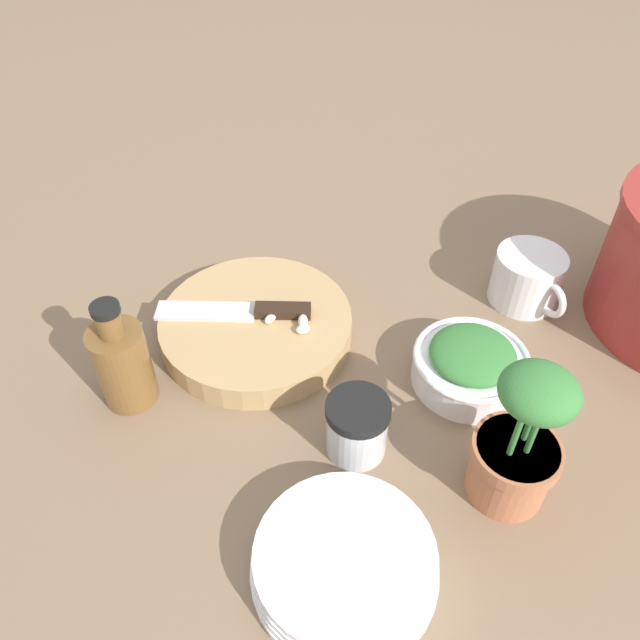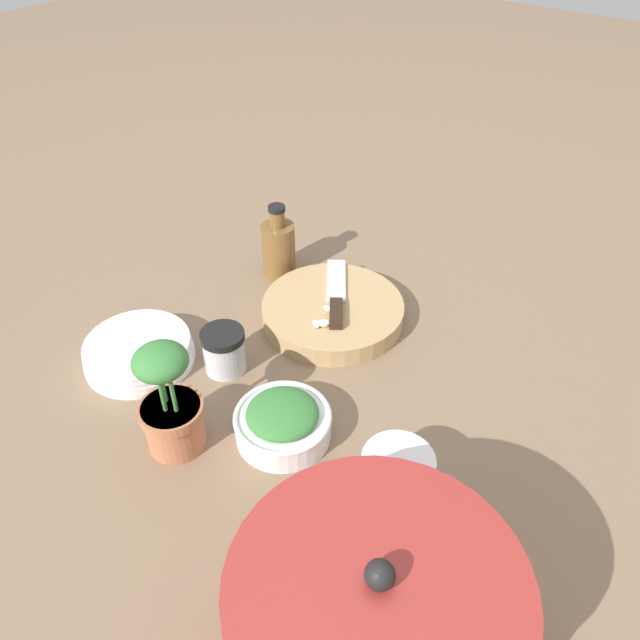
% 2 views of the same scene
% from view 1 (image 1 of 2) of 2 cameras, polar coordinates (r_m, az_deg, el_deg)
% --- Properties ---
extents(ground_plane, '(5.00, 5.00, 0.00)m').
position_cam_1_polar(ground_plane, '(0.82, 3.63, -1.83)').
color(ground_plane, '#7F664C').
extents(cutting_board, '(0.25, 0.25, 0.04)m').
position_cam_1_polar(cutting_board, '(0.82, -5.84, -0.59)').
color(cutting_board, tan).
rests_on(cutting_board, ground_plane).
extents(chef_knife, '(0.14, 0.18, 0.01)m').
position_cam_1_polar(chef_knife, '(0.81, -7.04, 0.83)').
color(chef_knife, black).
rests_on(chef_knife, cutting_board).
extents(garlic_cloves, '(0.04, 0.06, 0.01)m').
position_cam_1_polar(garlic_cloves, '(0.78, -2.30, -0.30)').
color(garlic_cloves, '#E9E8C2').
rests_on(garlic_cloves, cutting_board).
extents(herb_bowl, '(0.14, 0.14, 0.06)m').
position_cam_1_polar(herb_bowl, '(0.77, 13.59, -3.92)').
color(herb_bowl, white).
rests_on(herb_bowl, ground_plane).
extents(spice_jar, '(0.07, 0.07, 0.07)m').
position_cam_1_polar(spice_jar, '(0.68, 3.41, -9.73)').
color(spice_jar, silver).
rests_on(spice_jar, ground_plane).
extents(coffee_mug, '(0.09, 0.12, 0.08)m').
position_cam_1_polar(coffee_mug, '(0.90, 18.45, 3.62)').
color(coffee_mug, white).
rests_on(coffee_mug, ground_plane).
extents(plate_stack, '(0.18, 0.18, 0.04)m').
position_cam_1_polar(plate_stack, '(0.63, 2.26, -21.32)').
color(plate_stack, white).
rests_on(plate_stack, ground_plane).
extents(oil_bottle, '(0.06, 0.06, 0.15)m').
position_cam_1_polar(oil_bottle, '(0.75, -17.62, -3.73)').
color(oil_bottle, brown).
rests_on(oil_bottle, ground_plane).
extents(potted_herb, '(0.09, 0.09, 0.18)m').
position_cam_1_polar(potted_herb, '(0.65, 17.66, -11.06)').
color(potted_herb, '#B26B47').
rests_on(potted_herb, ground_plane).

